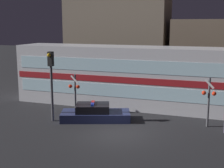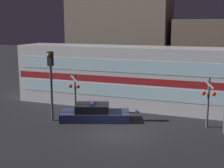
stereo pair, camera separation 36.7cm
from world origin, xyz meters
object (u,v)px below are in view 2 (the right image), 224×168
train (127,76)px  police_car (94,114)px  crossing_signal_near (208,99)px  traffic_light_corner (51,76)px

train → police_car: size_ratio=3.60×
crossing_signal_near → traffic_light_corner: size_ratio=0.68×
train → crossing_signal_near: train is taller
traffic_light_corner → crossing_signal_near: bearing=12.2°
police_car → traffic_light_corner: 3.68m
traffic_light_corner → train: bearing=58.1°
crossing_signal_near → traffic_light_corner: traffic_light_corner is taller
traffic_light_corner → police_car: bearing=23.1°
police_car → train: bearing=59.4°
train → crossing_signal_near: size_ratio=5.65×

